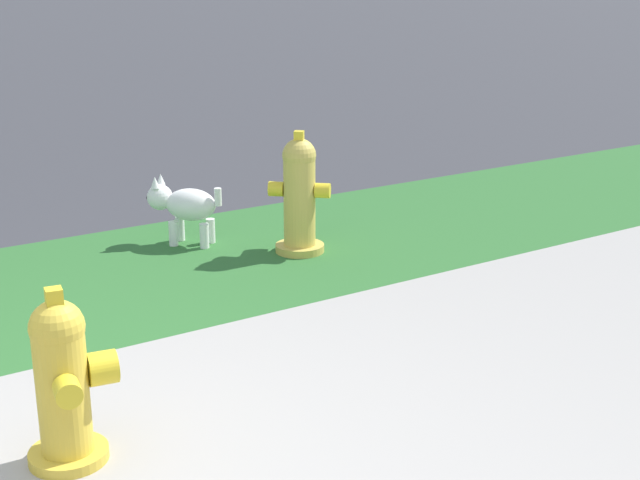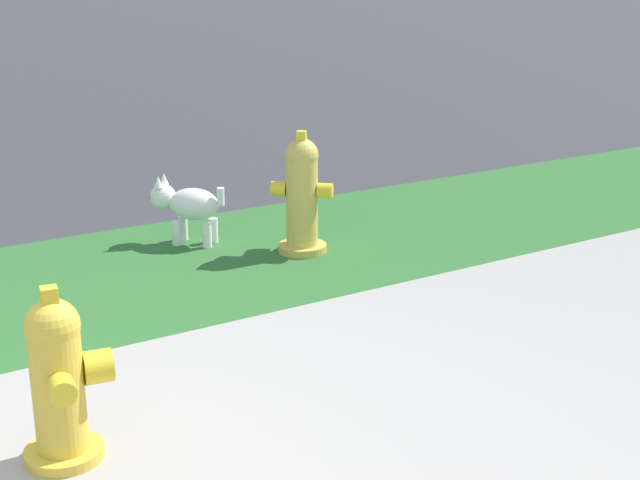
# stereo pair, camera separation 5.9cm
# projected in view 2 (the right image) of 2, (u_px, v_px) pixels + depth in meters

# --- Properties ---
(fire_hydrant_at_driveway) EXTENTS (0.34, 0.37, 0.66)m
(fire_hydrant_at_driveway) POSITION_uv_depth(u_px,v_px,m) (60.00, 381.00, 3.08)
(fire_hydrant_at_driveway) COLOR gold
(fire_hydrant_at_driveway) RESTS_ON ground
(fire_hydrant_far_end) EXTENTS (0.34, 0.34, 0.75)m
(fire_hydrant_far_end) POSITION_uv_depth(u_px,v_px,m) (302.00, 195.00, 5.37)
(fire_hydrant_far_end) COLOR gold
(fire_hydrant_far_end) RESTS_ON ground
(small_white_dog) EXTENTS (0.40, 0.42, 0.44)m
(small_white_dog) POSITION_uv_depth(u_px,v_px,m) (187.00, 205.00, 5.56)
(small_white_dog) COLOR white
(small_white_dog) RESTS_ON ground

